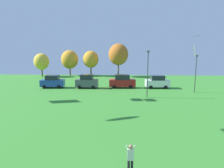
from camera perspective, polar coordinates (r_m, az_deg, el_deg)
person_standing_far_right at (r=11.63m, az=5.28°, el=-20.10°), size 0.52×0.52×1.80m
kite_flying_2 at (r=33.15m, az=21.73°, el=11.18°), size 1.41×1.83×2.38m
parked_car_leftmost at (r=38.38m, az=-16.62°, el=0.66°), size 4.39×2.36×2.34m
parked_car_second_from_left at (r=36.67m, az=-7.16°, el=0.71°), size 4.04×2.09×2.53m
parked_car_third_from_left at (r=36.70m, az=2.92°, el=0.73°), size 4.88×2.15×2.45m
parked_car_rightmost_in_row at (r=37.33m, az=12.82°, el=0.60°), size 4.35×2.24×2.35m
light_post_0 at (r=35.03m, az=22.81°, el=3.29°), size 0.36×0.20×6.09m
light_post_1 at (r=29.22m, az=10.16°, el=3.51°), size 0.36×0.20×6.79m
treeline_tree_0 at (r=55.94m, az=-19.50°, el=6.05°), size 3.92×3.92×6.13m
treeline_tree_1 at (r=56.23m, az=-11.99°, el=6.86°), size 4.63×4.63×6.97m
treeline_tree_2 at (r=54.72m, az=-6.06°, el=7.02°), size 4.18×4.18×6.80m
treeline_tree_3 at (r=52.74m, az=1.84°, el=8.44°), size 5.12×5.12×8.66m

